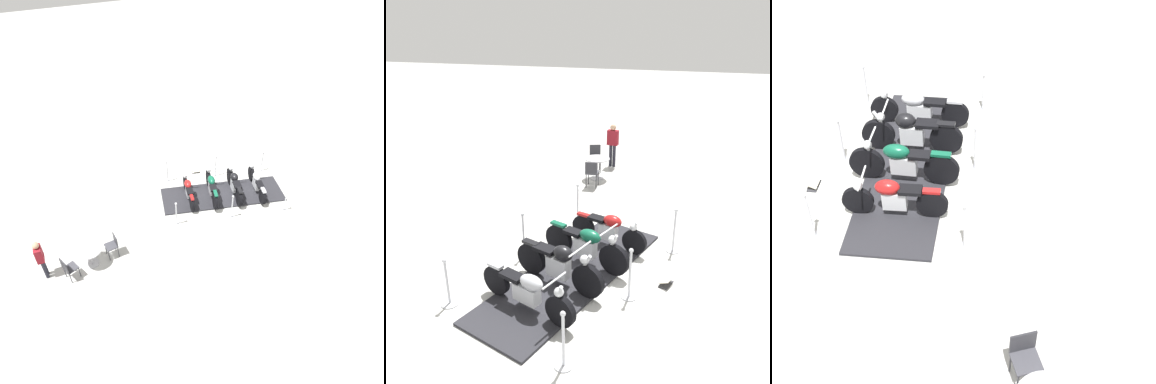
% 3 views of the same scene
% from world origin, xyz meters
% --- Properties ---
extents(ground_plane, '(80.00, 80.00, 0.00)m').
position_xyz_m(ground_plane, '(0.00, 0.00, 0.00)').
color(ground_plane, silver).
extents(display_platform, '(3.20, 5.44, 0.06)m').
position_xyz_m(display_platform, '(0.00, 0.00, 0.03)').
color(display_platform, '#28282D').
rests_on(display_platform, ground_plane).
extents(motorcycle_chrome, '(2.17, 0.97, 0.93)m').
position_xyz_m(motorcycle_chrome, '(0.43, 1.43, 0.48)').
color(motorcycle_chrome, black).
rests_on(motorcycle_chrome, display_platform).
extents(motorcycle_black, '(2.11, 0.94, 1.03)m').
position_xyz_m(motorcycle_black, '(0.13, 0.48, 0.54)').
color(motorcycle_black, black).
rests_on(motorcycle_black, display_platform).
extents(motorcycle_forest, '(2.15, 0.97, 1.05)m').
position_xyz_m(motorcycle_forest, '(-0.18, -0.46, 0.54)').
color(motorcycle_forest, black).
rests_on(motorcycle_forest, display_platform).
extents(motorcycle_maroon, '(1.97, 0.84, 0.89)m').
position_xyz_m(motorcycle_maroon, '(-0.50, -1.40, 0.50)').
color(motorcycle_maroon, black).
rests_on(motorcycle_maroon, display_platform).
extents(stanchion_right_mid, '(0.32, 0.32, 1.13)m').
position_xyz_m(stanchion_right_mid, '(-1.33, 0.43, 0.38)').
color(stanchion_right_mid, silver).
rests_on(stanchion_right_mid, ground_plane).
extents(stanchion_left_front, '(0.36, 0.36, 1.03)m').
position_xyz_m(stanchion_left_front, '(2.01, 1.66, 0.30)').
color(stanchion_left_front, silver).
rests_on(stanchion_left_front, ground_plane).
extents(stanchion_right_front, '(0.33, 0.33, 1.08)m').
position_xyz_m(stanchion_right_front, '(-0.64, 2.52, 0.35)').
color(stanchion_right_front, silver).
rests_on(stanchion_right_front, ground_plane).
extents(stanchion_left_mid, '(0.32, 0.32, 1.14)m').
position_xyz_m(stanchion_left_mid, '(1.33, -0.43, 0.38)').
color(stanchion_left_mid, silver).
rests_on(stanchion_left_mid, ground_plane).
extents(stanchion_left_rear, '(0.32, 0.32, 1.12)m').
position_xyz_m(stanchion_left_rear, '(0.64, -2.52, 0.37)').
color(stanchion_left_rear, silver).
rests_on(stanchion_left_rear, ground_plane).
extents(stanchion_right_rear, '(0.30, 0.30, 1.13)m').
position_xyz_m(stanchion_right_rear, '(-2.01, -1.66, 0.40)').
color(stanchion_right_rear, silver).
rests_on(stanchion_right_rear, ground_plane).
extents(info_placard, '(0.31, 0.41, 0.19)m').
position_xyz_m(info_placard, '(-2.00, -0.21, 0.06)').
color(info_placard, '#333338').
rests_on(info_placard, ground_plane).
extents(cafe_table, '(0.87, 0.87, 0.75)m').
position_xyz_m(cafe_table, '(0.97, -5.96, 0.57)').
color(cafe_table, '#B7B7BC').
rests_on(cafe_table, ground_plane).
extents(cafe_chair_near_table, '(0.51, 0.51, 0.96)m').
position_xyz_m(cafe_chair_near_table, '(1.24, -6.74, 0.55)').
color(cafe_chair_near_table, '#2D2D33').
rests_on(cafe_chair_near_table, ground_plane).
extents(cafe_chair_across_table, '(0.41, 0.41, 0.89)m').
position_xyz_m(cafe_chair_across_table, '(0.94, -5.15, 0.53)').
color(cafe_chair_across_table, '#2D2D33').
rests_on(cafe_chair_across_table, ground_plane).
extents(bystander_person, '(0.42, 0.26, 1.62)m').
position_xyz_m(bystander_person, '(0.75, -7.43, 0.97)').
color(bystander_person, '#23232D').
rests_on(bystander_person, ground_plane).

